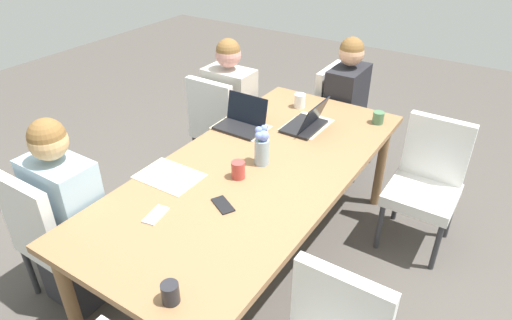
{
  "coord_description": "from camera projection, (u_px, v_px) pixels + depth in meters",
  "views": [
    {
      "loc": [
        -1.87,
        -1.21,
        2.17
      ],
      "look_at": [
        0.0,
        0.0,
        0.8
      ],
      "focal_mm": 31.29,
      "sensor_mm": 36.0,
      "label": 1
    }
  ],
  "objects": [
    {
      "name": "coffee_mug_centre_right",
      "position": [
        300.0,
        101.0,
        3.34
      ],
      "size": [
        0.08,
        0.08,
        0.1
      ],
      "primitive_type": "cylinder",
      "color": "white",
      "rests_on": "dining_table"
    },
    {
      "name": "ground_plane",
      "position": [
        256.0,
        260.0,
        3.04
      ],
      "size": [
        10.0,
        10.0,
        0.0
      ],
      "primitive_type": "plane",
      "color": "#4C4742"
    },
    {
      "name": "person_head_right_left_near",
      "position": [
        344.0,
        116.0,
        3.76
      ],
      "size": [
        0.4,
        0.36,
        1.19
      ],
      "color": "#2D2D33",
      "rests_on": "ground_plane"
    },
    {
      "name": "phone_black",
      "position": [
        223.0,
        205.0,
        2.32
      ],
      "size": [
        0.13,
        0.17,
        0.01
      ],
      "primitive_type": "cube",
      "rotation": [
        0.0,
        0.0,
        1.08
      ],
      "color": "black",
      "rests_on": "dining_table"
    },
    {
      "name": "placemat_far_left_far",
      "position": [
        241.0,
        127.0,
        3.08
      ],
      "size": [
        0.26,
        0.36,
        0.0
      ],
      "primitive_type": "cube",
      "rotation": [
        0.0,
        0.0,
        -1.56
      ],
      "color": "beige",
      "rests_on": "dining_table"
    },
    {
      "name": "coffee_mug_near_right",
      "position": [
        238.0,
        170.0,
        2.52
      ],
      "size": [
        0.08,
        0.08,
        0.1
      ],
      "primitive_type": "cylinder",
      "color": "#AD3D38",
      "rests_on": "dining_table"
    },
    {
      "name": "coffee_mug_centre_left",
      "position": [
        170.0,
        293.0,
        1.76
      ],
      "size": [
        0.07,
        0.07,
        0.09
      ],
      "primitive_type": "cylinder",
      "color": "#232328",
      "rests_on": "dining_table"
    },
    {
      "name": "placemat_head_right_left_near",
      "position": [
        306.0,
        125.0,
        3.11
      ],
      "size": [
        0.36,
        0.27,
        0.0
      ],
      "primitive_type": "cube",
      "rotation": [
        0.0,
        0.0,
        3.12
      ],
      "color": "beige",
      "rests_on": "dining_table"
    },
    {
      "name": "flower_vase",
      "position": [
        262.0,
        147.0,
        2.62
      ],
      "size": [
        0.1,
        0.09,
        0.24
      ],
      "color": "#8EA8B7",
      "rests_on": "dining_table"
    },
    {
      "name": "chair_head_right_left_near",
      "position": [
        339.0,
        114.0,
        3.85
      ],
      "size": [
        0.44,
        0.44,
        0.9
      ],
      "color": "silver",
      "rests_on": "ground_plane"
    },
    {
      "name": "chair_far_left_mid",
      "position": [
        55.0,
        232.0,
        2.54
      ],
      "size": [
        0.44,
        0.44,
        0.9
      ],
      "color": "silver",
      "rests_on": "ground_plane"
    },
    {
      "name": "person_far_left_far",
      "position": [
        230.0,
        118.0,
        3.73
      ],
      "size": [
        0.36,
        0.4,
        1.19
      ],
      "color": "#2D2D33",
      "rests_on": "ground_plane"
    },
    {
      "name": "chair_near_right_mid",
      "position": [
        427.0,
        179.0,
        3.0
      ],
      "size": [
        0.44,
        0.44,
        0.9
      ],
      "color": "silver",
      "rests_on": "ground_plane"
    },
    {
      "name": "coffee_mug_near_left",
      "position": [
        378.0,
        118.0,
        3.12
      ],
      "size": [
        0.08,
        0.08,
        0.08
      ],
      "primitive_type": "cylinder",
      "color": "#47704C",
      "rests_on": "dining_table"
    },
    {
      "name": "laptop_far_left_far",
      "position": [
        242.0,
        122.0,
        3.06
      ],
      "size": [
        0.22,
        0.32,
        0.21
      ],
      "color": "black",
      "rests_on": "dining_table"
    },
    {
      "name": "person_far_left_mid",
      "position": [
        71.0,
        225.0,
        2.55
      ],
      "size": [
        0.36,
        0.4,
        1.19
      ],
      "color": "#2D2D33",
      "rests_on": "ground_plane"
    },
    {
      "name": "placemat_far_left_mid",
      "position": [
        169.0,
        176.0,
        2.56
      ],
      "size": [
        0.26,
        0.36,
        0.0
      ],
      "primitive_type": "cube",
      "rotation": [
        0.0,
        0.0,
        -1.56
      ],
      "color": "beige",
      "rests_on": "dining_table"
    },
    {
      "name": "dining_table",
      "position": [
        256.0,
        177.0,
        2.68
      ],
      "size": [
        2.31,
        1.05,
        0.75
      ],
      "color": "olive",
      "rests_on": "ground_plane"
    },
    {
      "name": "chair_far_left_far",
      "position": [
        219.0,
        123.0,
        3.71
      ],
      "size": [
        0.44,
        0.44,
        0.9
      ],
      "color": "silver",
      "rests_on": "ground_plane"
    },
    {
      "name": "laptop_head_right_left_near",
      "position": [
        306.0,
        123.0,
        3.05
      ],
      "size": [
        0.32,
        0.22,
        0.2
      ],
      "color": "black",
      "rests_on": "dining_table"
    },
    {
      "name": "phone_silver",
      "position": [
        156.0,
        215.0,
        2.25
      ],
      "size": [
        0.16,
        0.1,
        0.01
      ],
      "primitive_type": "cube",
      "rotation": [
        0.0,
        0.0,
        0.18
      ],
      "color": "silver",
      "rests_on": "dining_table"
    }
  ]
}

